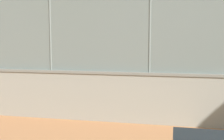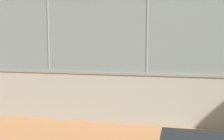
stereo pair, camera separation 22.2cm
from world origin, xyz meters
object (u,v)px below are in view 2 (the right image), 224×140
object	(u,v)px
sports_ball	(215,93)
courtside_bench	(0,93)
player_near_wall_returning	(62,61)
spare_ball_by_wall	(205,115)

from	to	relation	value
sports_ball	courtside_bench	distance (m)	9.41
player_near_wall_returning	courtside_bench	size ratio (longest dim) A/B	0.98
spare_ball_by_wall	courtside_bench	distance (m)	7.73
spare_ball_by_wall	courtside_bench	xyz separation A→B (m)	(7.71, -0.24, 0.40)
player_near_wall_returning	courtside_bench	world-z (taller)	player_near_wall_returning
player_near_wall_returning	sports_ball	world-z (taller)	player_near_wall_returning
sports_ball	player_near_wall_returning	bearing A→B (deg)	-30.24
courtside_bench	sports_ball	bearing A→B (deg)	-156.17
sports_ball	spare_ball_by_wall	distance (m)	4.13
player_near_wall_returning	courtside_bench	bearing A→B (deg)	96.00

